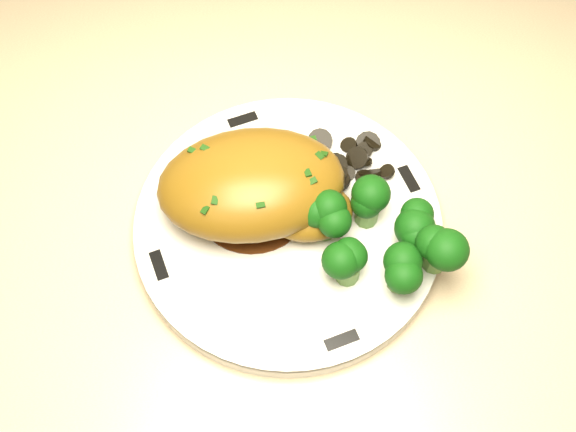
{
  "coord_description": "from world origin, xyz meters",
  "views": [
    {
      "loc": [
        0.56,
        1.32,
        1.47
      ],
      "look_at": [
        0.56,
        1.65,
        0.88
      ],
      "focal_mm": 45.0,
      "sensor_mm": 36.0,
      "label": 1
    }
  ],
  "objects_px": {
    "plate": "(288,226)",
    "broccoli_florets": "(383,238)",
    "chicken_breast": "(258,187)",
    "counter": "(139,347)"
  },
  "relations": [
    {
      "from": "plate",
      "to": "chicken_breast",
      "type": "relative_size",
      "value": 1.52
    },
    {
      "from": "counter",
      "to": "chicken_breast",
      "type": "bearing_deg",
      "value": -1.86
    },
    {
      "from": "plate",
      "to": "broccoli_florets",
      "type": "relative_size",
      "value": 2.21
    },
    {
      "from": "broccoli_florets",
      "to": "plate",
      "type": "bearing_deg",
      "value": 159.37
    },
    {
      "from": "plate",
      "to": "broccoli_florets",
      "type": "xyz_separation_m",
      "value": [
        0.08,
        -0.03,
        0.04
      ]
    },
    {
      "from": "counter",
      "to": "broccoli_florets",
      "type": "distance_m",
      "value": 0.56
    },
    {
      "from": "broccoli_florets",
      "to": "counter",
      "type": "bearing_deg",
      "value": 169.82
    },
    {
      "from": "plate",
      "to": "broccoli_florets",
      "type": "distance_m",
      "value": 0.1
    },
    {
      "from": "counter",
      "to": "chicken_breast",
      "type": "distance_m",
      "value": 0.51
    },
    {
      "from": "counter",
      "to": "chicken_breast",
      "type": "xyz_separation_m",
      "value": [
        0.2,
        -0.01,
        0.47
      ]
    }
  ]
}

